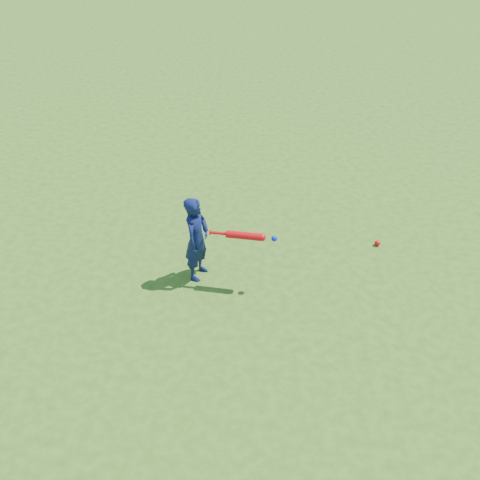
% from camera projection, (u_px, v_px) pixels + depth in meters
% --- Properties ---
extents(ground, '(80.00, 80.00, 0.00)m').
position_uv_depth(ground, '(196.00, 275.00, 6.40)').
color(ground, '#325F16').
rests_on(ground, ground).
extents(child, '(0.36, 0.45, 1.07)m').
position_uv_depth(child, '(197.00, 239.00, 6.09)').
color(child, '#0E1744').
rests_on(child, ground).
extents(ground_ball_red, '(0.07, 0.07, 0.07)m').
position_uv_depth(ground_ball_red, '(377.00, 243.00, 6.85)').
color(ground_ball_red, red).
rests_on(ground_ball_red, ground).
extents(bat_swing, '(0.76, 0.12, 0.09)m').
position_uv_depth(bat_swing, '(247.00, 236.00, 5.88)').
color(bat_swing, red).
rests_on(bat_swing, ground).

